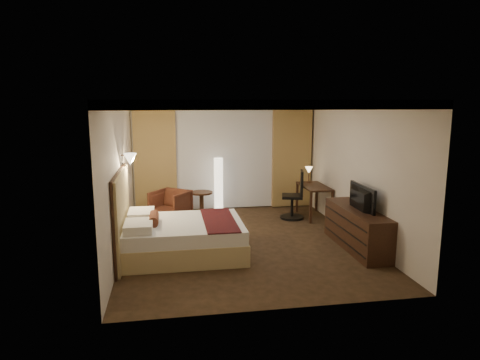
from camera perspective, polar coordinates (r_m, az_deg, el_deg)
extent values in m
cube|color=black|center=(8.36, 0.46, -8.27)|extent=(4.50, 5.50, 0.01)
cube|color=white|center=(7.91, 0.49, 10.58)|extent=(4.50, 5.50, 0.01)
cube|color=silver|center=(10.72, -2.09, 3.30)|extent=(4.50, 0.02, 2.70)
cube|color=silver|center=(7.95, -15.70, 0.41)|extent=(0.02, 5.50, 2.70)
cube|color=silver|center=(8.70, 15.23, 1.27)|extent=(0.02, 5.50, 2.70)
cube|color=white|center=(10.38, -1.95, 9.99)|extent=(4.50, 0.50, 0.20)
cube|color=silver|center=(10.65, -2.03, 2.72)|extent=(2.48, 0.04, 2.45)
cube|color=tan|center=(10.51, -11.22, 2.41)|extent=(1.00, 0.14, 2.45)
cube|color=tan|center=(10.94, 6.88, 2.85)|extent=(1.00, 0.14, 2.45)
imported|color=#512518|center=(9.88, -9.27, -3.15)|extent=(1.01, 1.00, 0.76)
imported|color=black|center=(8.03, 15.34, -1.69)|extent=(0.61, 1.04, 0.13)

